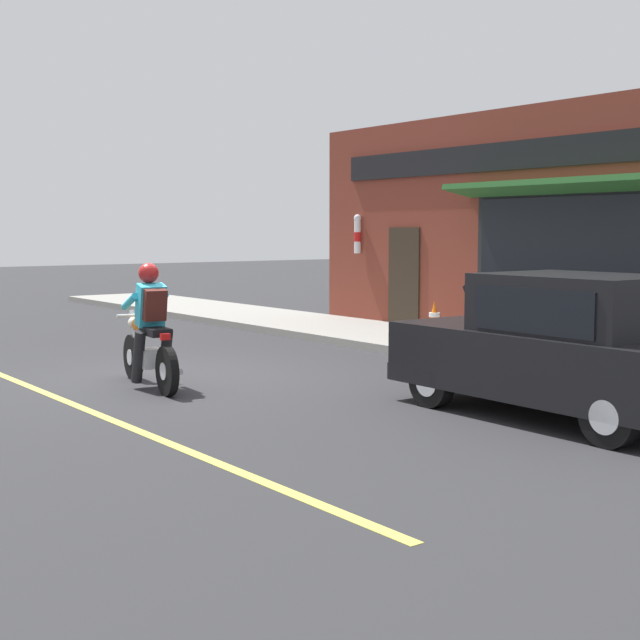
{
  "coord_description": "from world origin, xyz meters",
  "views": [
    {
      "loc": [
        -5.67,
        -10.99,
        2.03
      ],
      "look_at": [
        0.8,
        -2.39,
        0.95
      ],
      "focal_mm": 50.0,
      "sensor_mm": 36.0,
      "label": 1
    }
  ],
  "objects_px": {
    "motorcycle_with_rider": "(149,336)",
    "traffic_cone": "(434,317)",
    "car_hatchback": "(562,348)",
    "trash_bin": "(568,324)"
  },
  "relations": [
    {
      "from": "motorcycle_with_rider",
      "to": "traffic_cone",
      "type": "xyz_separation_m",
      "value": [
        6.46,
        1.38,
        -0.25
      ]
    },
    {
      "from": "car_hatchback",
      "to": "motorcycle_with_rider",
      "type": "bearing_deg",
      "value": 121.58
    },
    {
      "from": "trash_bin",
      "to": "traffic_cone",
      "type": "distance_m",
      "value": 3.56
    },
    {
      "from": "car_hatchback",
      "to": "trash_bin",
      "type": "xyz_separation_m",
      "value": [
        3.1,
        2.3,
        -0.13
      ]
    },
    {
      "from": "motorcycle_with_rider",
      "to": "car_hatchback",
      "type": "distance_m",
      "value": 5.19
    },
    {
      "from": "trash_bin",
      "to": "traffic_cone",
      "type": "height_order",
      "value": "trash_bin"
    },
    {
      "from": "trash_bin",
      "to": "traffic_cone",
      "type": "xyz_separation_m",
      "value": [
        0.64,
        3.5,
        -0.2
      ]
    },
    {
      "from": "car_hatchback",
      "to": "traffic_cone",
      "type": "bearing_deg",
      "value": 57.15
    },
    {
      "from": "car_hatchback",
      "to": "trash_bin",
      "type": "relative_size",
      "value": 3.87
    },
    {
      "from": "car_hatchback",
      "to": "traffic_cone",
      "type": "distance_m",
      "value": 6.92
    }
  ]
}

